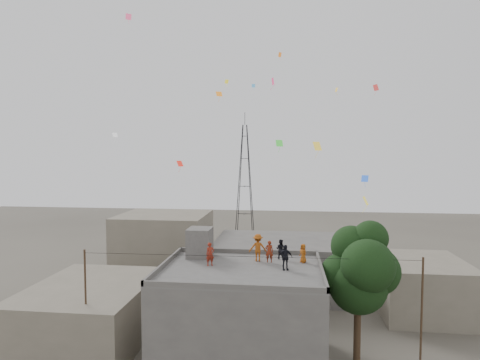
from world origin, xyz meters
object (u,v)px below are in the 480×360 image
object	(u,v)px
stair_head_box	(200,242)
tree	(361,270)
transmission_tower	(245,180)
person_red_adult	(269,251)
person_dark_adult	(285,257)

from	to	relation	value
stair_head_box	tree	world-z (taller)	tree
tree	transmission_tower	bearing A→B (deg)	106.09
tree	person_red_adult	world-z (taller)	tree
person_red_adult	tree	bearing A→B (deg)	164.55
person_red_adult	transmission_tower	bearing A→B (deg)	-86.23
transmission_tower	person_red_adult	xyz separation A→B (m)	(5.67, -38.32, -2.24)
stair_head_box	person_dark_adult	xyz separation A→B (m)	(5.91, -2.55, -0.22)
stair_head_box	transmission_tower	size ratio (longest dim) A/B	0.10
person_red_adult	person_dark_adult	distance (m)	1.94
person_dark_adult	stair_head_box	bearing A→B (deg)	141.86
transmission_tower	stair_head_box	bearing A→B (deg)	-88.77
tree	person_dark_adult	world-z (taller)	tree
tree	transmission_tower	size ratio (longest dim) A/B	0.45
transmission_tower	person_dark_adult	bearing A→B (deg)	-80.46
stair_head_box	person_dark_adult	bearing A→B (deg)	-23.28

